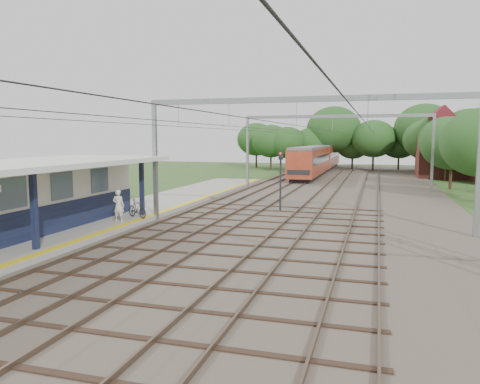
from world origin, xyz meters
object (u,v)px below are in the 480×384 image
(bicycle, at_px, (137,209))
(train, at_px, (319,158))
(person, at_px, (119,206))
(signal_post, at_px, (281,176))

(bicycle, height_order, train, train)
(bicycle, bearing_deg, person, -165.98)
(train, bearing_deg, person, -97.16)
(person, bearing_deg, train, -101.74)
(person, xyz_separation_m, bicycle, (0.33, 1.41, -0.36))
(bicycle, xyz_separation_m, signal_post, (7.00, 6.18, 1.54))
(person, xyz_separation_m, train, (5.48, 43.66, 0.85))
(person, height_order, signal_post, signal_post)
(signal_post, bearing_deg, bicycle, -159.56)
(signal_post, bearing_deg, person, -155.03)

